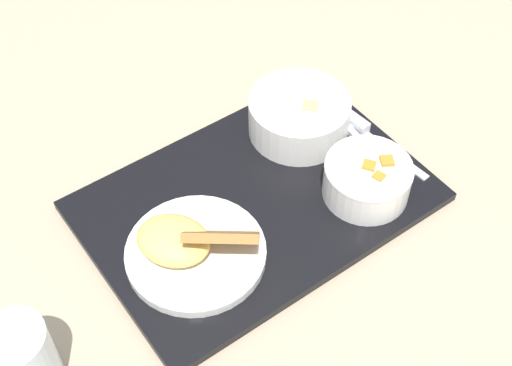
% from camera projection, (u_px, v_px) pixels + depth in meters
% --- Properties ---
extents(ground_plane, '(4.00, 4.00, 0.00)m').
position_uv_depth(ground_plane, '(256.00, 204.00, 0.94)').
color(ground_plane, tan).
extents(serving_tray, '(0.47, 0.35, 0.01)m').
position_uv_depth(serving_tray, '(256.00, 201.00, 0.94)').
color(serving_tray, black).
rests_on(serving_tray, ground_plane).
extents(bowl_salad, '(0.11, 0.11, 0.06)m').
position_uv_depth(bowl_salad, '(367.00, 178.00, 0.92)').
color(bowl_salad, white).
rests_on(bowl_salad, serving_tray).
extents(bowl_soup, '(0.14, 0.14, 0.06)m').
position_uv_depth(bowl_soup, '(299.00, 114.00, 0.99)').
color(bowl_soup, white).
rests_on(bowl_soup, serving_tray).
extents(plate_main, '(0.17, 0.17, 0.08)m').
position_uv_depth(plate_main, '(192.00, 247.00, 0.86)').
color(plate_main, white).
rests_on(plate_main, serving_tray).
extents(knife, '(0.02, 0.18, 0.02)m').
position_uv_depth(knife, '(355.00, 124.00, 1.01)').
color(knife, silver).
rests_on(knife, serving_tray).
extents(spoon, '(0.06, 0.16, 0.01)m').
position_uv_depth(spoon, '(360.00, 141.00, 0.99)').
color(spoon, silver).
rests_on(spoon, serving_tray).
extents(glass_water, '(0.07, 0.07, 0.10)m').
position_uv_depth(glass_water, '(23.00, 362.00, 0.75)').
color(glass_water, silver).
rests_on(glass_water, ground_plane).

